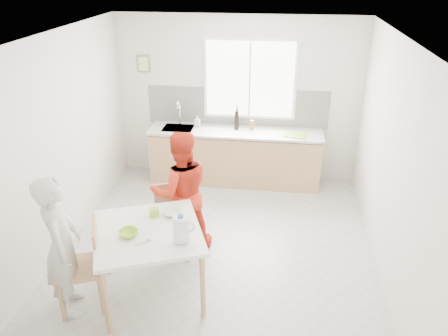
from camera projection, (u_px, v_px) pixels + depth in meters
The scene contains 21 objects.
ground at pixel (218, 248), 5.77m from camera, with size 4.50×4.50×0.00m, color #B7B7B2.
room_shell at pixel (218, 131), 5.05m from camera, with size 4.50×4.50×4.50m.
window at pixel (250, 79), 7.00m from camera, with size 1.50×0.06×1.30m.
backsplash at pixel (237, 107), 7.24m from camera, with size 3.00×0.02×0.65m, color white.
picture_frame at pixel (143, 64), 7.12m from camera, with size 0.22×0.03×0.28m.
kitchen_counter at pixel (235, 158), 7.33m from camera, with size 2.84×0.64×1.37m.
dining_table at pixel (148, 237), 4.66m from camera, with size 1.43×1.43×0.85m.
chair_left at pixel (86, 263), 4.60m from camera, with size 0.60×0.60×1.01m.
chair_far at pixel (172, 215), 5.57m from camera, with size 0.54×0.54×0.90m.
person_white at pixel (62, 247), 4.45m from camera, with size 0.58×0.38×1.59m, color silver.
person_red at pixel (181, 192), 5.48m from camera, with size 0.78×0.61×1.61m, color red.
bowl_green at pixel (128, 233), 4.52m from camera, with size 0.20×0.20×0.06m, color #99D731.
bowl_white at pixel (172, 213), 4.90m from camera, with size 0.20×0.20×0.05m, color silver.
milk_jug at pixel (182, 228), 4.38m from camera, with size 0.23×0.16×0.29m.
green_box at pixel (154, 212), 4.87m from camera, with size 0.10×0.10×0.09m, color #96CA2E.
spoon at pixel (142, 243), 4.41m from camera, with size 0.01×0.01×0.16m, color #A5A5AA.
cutting_board at pixel (295, 135), 6.91m from camera, with size 0.35×0.25×0.01m, color #8CB529.
wine_bottle_a at pixel (237, 120), 7.09m from camera, with size 0.07×0.07×0.32m, color black.
wine_bottle_b at pixel (237, 118), 7.20m from camera, with size 0.07×0.07×0.30m, color black.
jar_amber at pixel (252, 125), 7.11m from camera, with size 0.06×0.06×0.16m, color olive.
soap_bottle at pixel (197, 121), 7.23m from camera, with size 0.09×0.09×0.19m, color #999999.
Camera 1 is at (0.69, -4.69, 3.45)m, focal length 35.00 mm.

